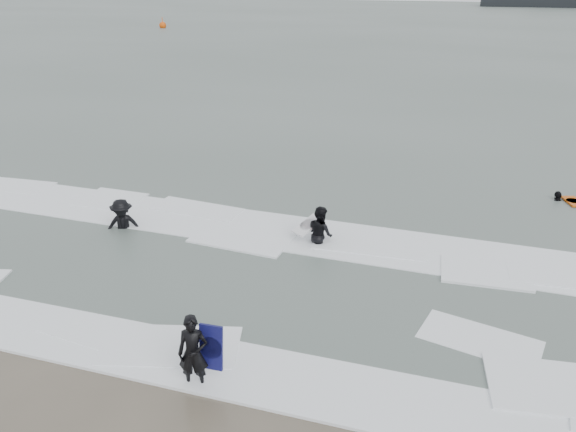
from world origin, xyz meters
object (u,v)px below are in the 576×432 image
(surfer_right_near, at_px, (557,201))
(surfer_breaker, at_px, (124,230))
(buoy, at_px, (163,25))
(surfer_centre, at_px, (196,386))
(surfer_wading, at_px, (320,244))
(vessel_horizon, at_px, (554,0))

(surfer_right_near, bearing_deg, surfer_breaker, -10.12)
(surfer_right_near, distance_m, buoy, 72.56)
(surfer_breaker, bearing_deg, buoy, 94.10)
(surfer_centre, height_order, surfer_breaker, surfer_breaker)
(surfer_breaker, height_order, surfer_right_near, surfer_breaker)
(surfer_wading, height_order, vessel_horizon, vessel_horizon)
(surfer_centre, height_order, surfer_right_near, surfer_centre)
(surfer_centre, relative_size, surfer_wading, 0.93)
(surfer_centre, relative_size, surfer_right_near, 1.07)
(surfer_breaker, xyz_separation_m, buoy, (-34.08, 61.85, 0.42))
(buoy, distance_m, vessel_horizon, 94.66)
(surfer_centre, relative_size, buoy, 1.00)
(surfer_wading, relative_size, buoy, 1.08)
(vessel_horizon, bearing_deg, surfer_wading, -97.84)
(buoy, bearing_deg, surfer_centre, -59.67)
(buoy, height_order, vessel_horizon, vessel_horizon)
(surfer_wading, height_order, surfer_right_near, surfer_wading)
(surfer_right_near, relative_size, buoy, 0.93)
(surfer_right_near, bearing_deg, surfer_wading, 2.05)
(surfer_wading, relative_size, vessel_horizon, 0.06)
(surfer_right_near, bearing_deg, surfer_centre, 20.93)
(surfer_wading, relative_size, surfer_breaker, 0.93)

